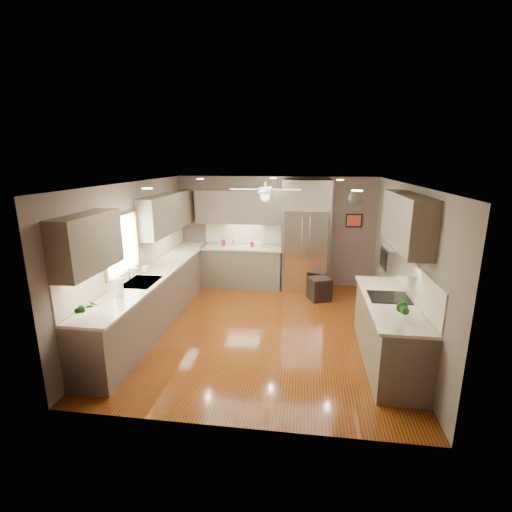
% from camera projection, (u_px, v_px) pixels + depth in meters
% --- Properties ---
extents(floor, '(5.00, 5.00, 0.00)m').
position_uv_depth(floor, '(262.00, 328.00, 6.48)').
color(floor, '#481A09').
rests_on(floor, ground).
extents(ceiling, '(5.00, 5.00, 0.00)m').
position_uv_depth(ceiling, '(263.00, 183.00, 5.85)').
color(ceiling, white).
rests_on(ceiling, ground).
extents(wall_back, '(4.50, 0.00, 4.50)m').
position_uv_depth(wall_back, '(275.00, 232.00, 8.56)').
color(wall_back, brown).
rests_on(wall_back, ground).
extents(wall_front, '(4.50, 0.00, 4.50)m').
position_uv_depth(wall_front, '(234.00, 323.00, 3.77)').
color(wall_front, brown).
rests_on(wall_front, ground).
extents(wall_left, '(0.00, 5.00, 5.00)m').
position_uv_depth(wall_left, '(135.00, 255.00, 6.46)').
color(wall_left, brown).
rests_on(wall_left, ground).
extents(wall_right, '(0.00, 5.00, 5.00)m').
position_uv_depth(wall_right, '(403.00, 265.00, 5.87)').
color(wall_right, brown).
rests_on(wall_right, ground).
extents(canister_a, '(0.11, 0.11, 0.14)m').
position_uv_depth(canister_a, '(223.00, 243.00, 8.47)').
color(canister_a, maroon).
rests_on(canister_a, back_run).
extents(canister_b, '(0.11, 0.11, 0.15)m').
position_uv_depth(canister_b, '(235.00, 243.00, 8.51)').
color(canister_b, silver).
rests_on(canister_b, back_run).
extents(canister_c, '(0.13, 0.13, 0.18)m').
position_uv_depth(canister_c, '(236.00, 242.00, 8.47)').
color(canister_c, beige).
rests_on(canister_c, back_run).
extents(canister_d, '(0.09, 0.09, 0.12)m').
position_uv_depth(canister_d, '(252.00, 244.00, 8.40)').
color(canister_d, maroon).
rests_on(canister_d, back_run).
extents(soap_bottle, '(0.09, 0.10, 0.17)m').
position_uv_depth(soap_bottle, '(146.00, 268.00, 6.48)').
color(soap_bottle, white).
rests_on(soap_bottle, left_run).
extents(potted_plant_left, '(0.20, 0.17, 0.33)m').
position_uv_depth(potted_plant_left, '(88.00, 307.00, 4.56)').
color(potted_plant_left, '#1E5618').
rests_on(potted_plant_left, left_run).
extents(potted_plant_right, '(0.19, 0.16, 0.32)m').
position_uv_depth(potted_plant_right, '(402.00, 306.00, 4.59)').
color(potted_plant_right, '#1E5618').
rests_on(potted_plant_right, right_run).
extents(bowl, '(0.23, 0.23, 0.05)m').
position_uv_depth(bowl, '(259.00, 246.00, 8.39)').
color(bowl, beige).
rests_on(bowl, back_run).
extents(left_run, '(0.65, 4.70, 1.45)m').
position_uv_depth(left_run, '(157.00, 294.00, 6.76)').
color(left_run, brown).
rests_on(left_run, ground).
extents(back_run, '(1.85, 0.65, 1.45)m').
position_uv_depth(back_run, '(243.00, 266.00, 8.57)').
color(back_run, brown).
rests_on(back_run, ground).
extents(uppers, '(4.50, 4.70, 0.95)m').
position_uv_depth(uppers, '(227.00, 215.00, 6.79)').
color(uppers, brown).
rests_on(uppers, wall_left).
extents(window, '(0.05, 1.12, 0.92)m').
position_uv_depth(window, '(121.00, 245.00, 5.90)').
color(window, '#BFF2B2').
rests_on(window, wall_left).
extents(sink, '(0.50, 0.70, 0.32)m').
position_uv_depth(sink, '(141.00, 284.00, 6.02)').
color(sink, silver).
rests_on(sink, left_run).
extents(refrigerator, '(1.06, 0.75, 2.45)m').
position_uv_depth(refrigerator, '(306.00, 238.00, 8.16)').
color(refrigerator, silver).
rests_on(refrigerator, ground).
extents(right_run, '(0.70, 2.20, 1.45)m').
position_uv_depth(right_run, '(389.00, 330.00, 5.34)').
color(right_run, brown).
rests_on(right_run, ground).
extents(microwave, '(0.43, 0.55, 0.34)m').
position_uv_depth(microwave, '(398.00, 259.00, 5.32)').
color(microwave, silver).
rests_on(microwave, wall_right).
extents(ceiling_fan, '(1.18, 1.18, 0.32)m').
position_uv_depth(ceiling_fan, '(265.00, 192.00, 6.18)').
color(ceiling_fan, white).
rests_on(ceiling_fan, ceiling).
extents(recessed_lights, '(2.84, 3.14, 0.01)m').
position_uv_depth(recessed_lights, '(264.00, 182.00, 6.24)').
color(recessed_lights, white).
rests_on(recessed_lights, ceiling).
extents(wall_clock, '(0.30, 0.03, 0.30)m').
position_uv_depth(wall_clock, '(355.00, 198.00, 8.12)').
color(wall_clock, white).
rests_on(wall_clock, wall_back).
extents(framed_print, '(0.36, 0.03, 0.30)m').
position_uv_depth(framed_print, '(354.00, 220.00, 8.24)').
color(framed_print, black).
rests_on(framed_print, wall_back).
extents(stool, '(0.53, 0.53, 0.48)m').
position_uv_depth(stool, '(319.00, 289.00, 7.76)').
color(stool, black).
rests_on(stool, ground).
extents(paper_towel, '(0.11, 0.11, 0.28)m').
position_uv_depth(paper_towel, '(119.00, 287.00, 5.36)').
color(paper_towel, white).
rests_on(paper_towel, left_run).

